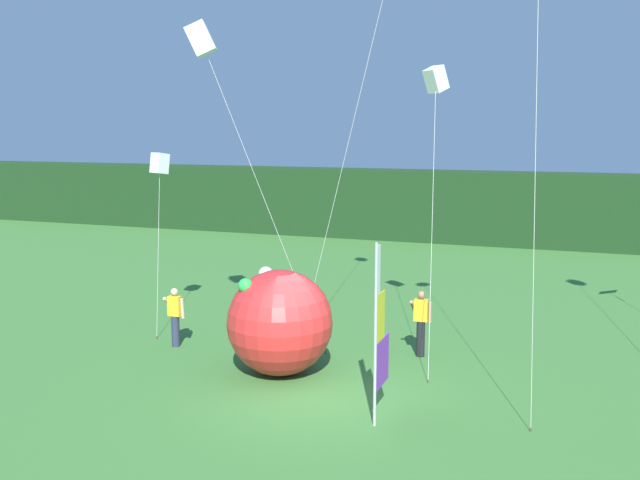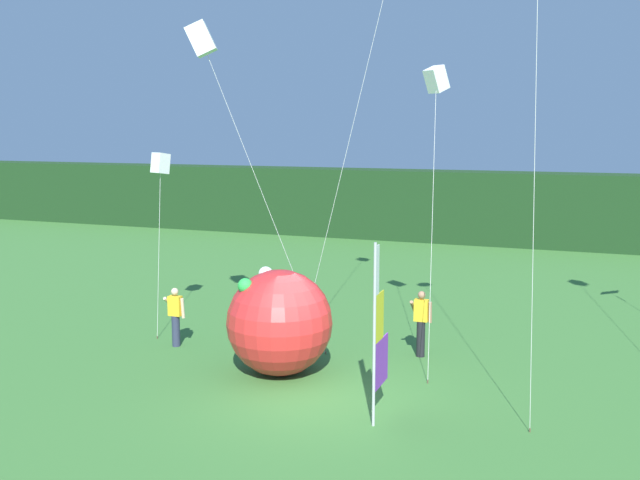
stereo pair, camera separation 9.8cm
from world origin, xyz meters
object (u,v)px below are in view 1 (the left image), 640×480
Objects in this scene: person_mid_field at (421,322)px; inflatable_balloon at (280,322)px; person_near_banner at (175,315)px; kite_white_box_2 at (436,81)px; kite_white_box_5 at (160,164)px; banner_flag at (379,336)px; kite_white_box_6 at (201,40)px.

inflatable_balloon is at bearing -138.77° from person_mid_field.
person_near_banner is 6.62m from person_mid_field.
person_mid_field is at bearing -89.74° from kite_white_box_2.
kite_white_box_5 is at bearing 130.42° from person_near_banner.
person_mid_field is 0.23× the size of kite_white_box_2.
kite_white_box_6 is at bearing 150.40° from banner_flag.
banner_flag is 0.71× the size of kite_white_box_5.
kite_white_box_2 is at bearing 90.26° from person_mid_field.
kite_white_box_5 is at bearing -172.11° from kite_white_box_2.
banner_flag is 0.49× the size of kite_white_box_2.
kite_white_box_2 reaches higher than person_mid_field.
kite_white_box_5 is at bearing 149.64° from kite_white_box_6.
inflatable_balloon is 7.50m from kite_white_box_6.
kite_white_box_2 reaches higher than inflatable_balloon.
banner_flag reaches higher than person_near_banner.
inflatable_balloon is 7.50m from kite_white_box_2.
banner_flag is at bearing -88.63° from kite_white_box_2.
banner_flag is 7.27m from person_near_banner.
person_mid_field is at bearing 91.67° from banner_flag.
kite_white_box_5 is 4.14m from kite_white_box_6.
kite_white_box_2 reaches higher than banner_flag.
person_mid_field is 8.75m from kite_white_box_5.
kite_white_box_2 is (-0.01, 1.19, 6.19)m from person_mid_field.
kite_white_box_5 is 0.60× the size of kite_white_box_6.
kite_white_box_6 is at bearing -157.17° from kite_white_box_2.
kite_white_box_5 reaches higher than inflatable_balloon.
kite_white_box_2 reaches higher than person_near_banner.
person_mid_field reaches higher than person_near_banner.
inflatable_balloon reaches higher than person_near_banner.
kite_white_box_6 is (-5.75, 3.27, 6.35)m from banner_flag.
banner_flag is at bearing -24.17° from person_near_banner.
kite_white_box_6 is at bearing -168.25° from person_mid_field.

